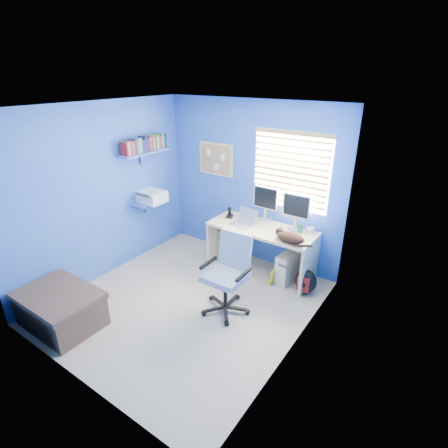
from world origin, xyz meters
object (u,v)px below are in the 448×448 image
Objects in this scene: cat at (290,238)px; tower_pc at (288,267)px; laptop at (242,218)px; office_chair at (228,283)px; desk at (261,250)px.

tower_pc is at bearing 128.10° from cat.
cat reaches higher than tower_pc.
laptop is 1.14m from office_chair.
laptop is (-0.28, -0.09, 0.48)m from desk.
office_chair reaches higher than laptop.
tower_pc is (0.47, -0.00, -0.14)m from desk.
laptop is 0.84m from cat.
office_chair is (-0.36, -1.05, 0.15)m from tower_pc.
cat is 0.86× the size of tower_pc.
office_chair reaches higher than desk.
laptop reaches higher than desk.
cat is at bearing 2.10° from laptop.
office_chair is (-0.44, -0.84, -0.43)m from cat.
desk reaches higher than tower_pc.
laptop is 0.32× the size of office_chair.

